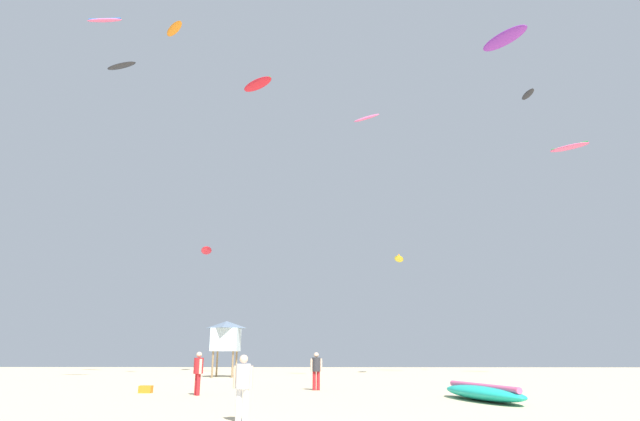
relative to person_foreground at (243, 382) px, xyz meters
name	(u,v)px	position (x,y,z in m)	size (l,w,h in m)	color
person_foreground	(243,382)	(0.00, 0.00, 0.00)	(0.53, 0.38, 1.66)	silver
person_midground	(316,368)	(1.58, 11.95, 0.06)	(0.58, 0.40, 1.76)	#B21E23
person_left	(198,370)	(-3.38, 8.70, 0.07)	(0.40, 0.51, 1.77)	#B21E23
kite_grounded_near	(483,393)	(7.96, 6.31, -0.68)	(2.67, 5.32, 0.64)	#19B29E
lifeguard_tower	(226,336)	(-5.77, 26.00, 2.08)	(2.30, 2.30, 4.15)	#8C704C
cooler_box	(146,389)	(-6.03, 10.01, -0.81)	(0.56, 0.36, 0.32)	orange
kite_aloft_0	(528,94)	(20.96, 29.14, 24.21)	(0.85, 2.12, 0.47)	#2D2D33
kite_aloft_1	(121,66)	(-16.35, 25.73, 25.60)	(3.26, 1.97, 0.45)	#2D2D33
kite_aloft_2	(504,39)	(17.32, 23.96, 26.71)	(3.55, 4.11, 1.09)	purple
kite_aloft_3	(174,29)	(-9.80, 19.93, 25.17)	(2.10, 2.26, 0.47)	orange
kite_aloft_4	(366,118)	(5.06, 20.79, 17.79)	(2.15, 1.73, 0.53)	#E5598C
kite_aloft_5	(258,84)	(-3.74, 23.88, 22.53)	(3.11, 2.78, 0.71)	red
kite_aloft_6	(206,251)	(-10.55, 37.36, 11.06)	(1.69, 3.86, 0.64)	red
kite_aloft_7	(399,259)	(8.48, 31.20, 8.97)	(1.22, 2.98, 0.42)	yellow
kite_aloft_8	(104,20)	(-12.48, 14.34, 21.84)	(2.35, 0.76, 0.52)	#E5598C
kite_aloft_9	(569,147)	(22.79, 26.54, 17.72)	(3.03, 2.60, 0.39)	#E5598C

